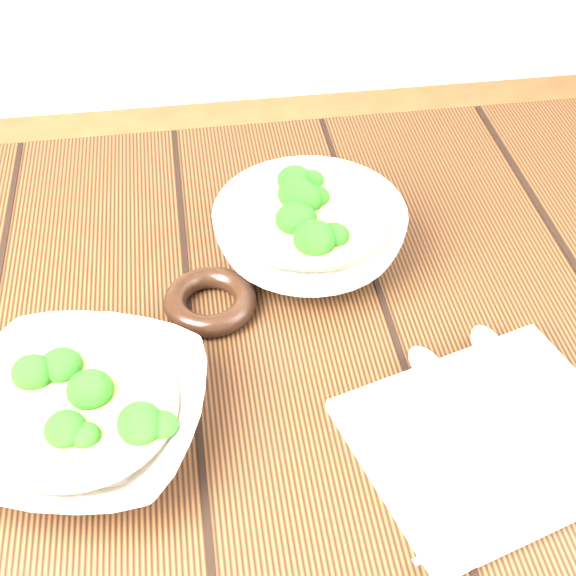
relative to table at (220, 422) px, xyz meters
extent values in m
cube|color=#36200F|center=(0.00, 0.00, 0.10)|extent=(1.20, 0.80, 0.04)
cube|color=#36200F|center=(0.54, 0.34, -0.28)|extent=(0.07, 0.07, 0.71)
imported|color=white|center=(-0.12, -0.09, 0.15)|extent=(0.26, 0.26, 0.05)
cylinder|color=olive|center=(-0.12, -0.09, 0.16)|extent=(0.17, 0.17, 0.00)
ellipsoid|color=#297219|center=(-0.10, -0.08, 0.17)|extent=(0.03, 0.03, 0.03)
ellipsoid|color=#297219|center=(-0.12, -0.05, 0.17)|extent=(0.03, 0.03, 0.03)
ellipsoid|color=#297219|center=(-0.17, -0.07, 0.17)|extent=(0.03, 0.03, 0.03)
ellipsoid|color=#297219|center=(-0.13, -0.11, 0.17)|extent=(0.03, 0.03, 0.03)
ellipsoid|color=#297219|center=(-0.10, -0.12, 0.17)|extent=(0.03, 0.03, 0.03)
imported|color=white|center=(0.12, 0.12, 0.15)|extent=(0.22, 0.22, 0.06)
cylinder|color=olive|center=(0.12, 0.12, 0.17)|extent=(0.16, 0.16, 0.00)
ellipsoid|color=#297219|center=(0.14, 0.12, 0.18)|extent=(0.04, 0.03, 0.03)
ellipsoid|color=#297219|center=(0.12, 0.15, 0.18)|extent=(0.04, 0.03, 0.03)
ellipsoid|color=#297219|center=(0.07, 0.13, 0.18)|extent=(0.04, 0.03, 0.03)
ellipsoid|color=#297219|center=(0.10, 0.10, 0.18)|extent=(0.04, 0.03, 0.03)
ellipsoid|color=#297219|center=(0.14, 0.09, 0.18)|extent=(0.04, 0.03, 0.03)
torus|color=black|center=(0.00, 0.05, 0.13)|extent=(0.11, 0.11, 0.02)
cube|color=beige|center=(0.23, -0.15, 0.13)|extent=(0.27, 0.24, 0.01)
cylinder|color=#BDB7A7|center=(0.22, -0.15, 0.14)|extent=(0.04, 0.14, 0.01)
ellipsoid|color=#BDB7A7|center=(0.20, -0.07, 0.14)|extent=(0.04, 0.06, 0.01)
cylinder|color=#BDB7A7|center=(0.26, -0.14, 0.14)|extent=(0.01, 0.15, 0.01)
ellipsoid|color=#BDB7A7|center=(0.26, -0.05, 0.14)|extent=(0.03, 0.06, 0.01)
camera|label=1|loc=(-0.01, -0.54, 0.70)|focal=50.00mm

